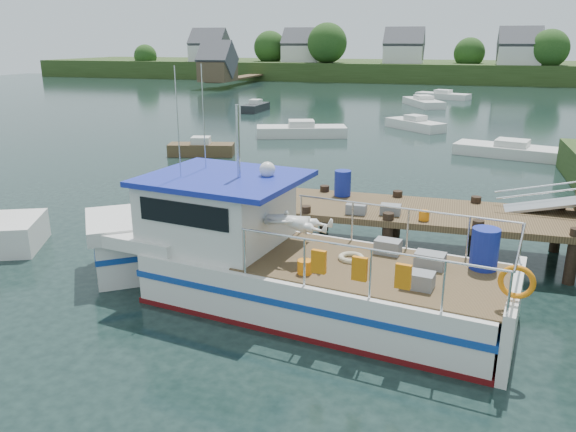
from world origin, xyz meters
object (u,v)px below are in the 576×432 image
(dock, at_px, (553,192))
(moored_rowboat, at_px, (201,149))
(lobster_boat, at_px, (269,259))
(moored_far, at_px, (443,95))
(moored_a, at_px, (301,131))
(moored_b, at_px, (415,124))
(moored_c, at_px, (511,150))
(moored_d, at_px, (423,102))
(moored_e, at_px, (256,107))

(dock, relative_size, moored_rowboat, 4.21)
(lobster_boat, distance_m, moored_far, 54.87)
(dock, xyz_separation_m, moored_a, (-13.01, 20.40, -1.82))
(moored_a, height_order, moored_b, moored_a)
(moored_far, distance_m, moored_a, 31.16)
(lobster_boat, relative_size, moored_a, 1.88)
(moored_far, distance_m, moored_b, 24.45)
(dock, relative_size, moored_c, 2.53)
(moored_rowboat, bearing_deg, moored_d, 85.45)
(moored_a, distance_m, moored_b, 9.17)
(moored_far, distance_m, moored_d, 8.45)
(moored_a, height_order, moored_c, moored_a)
(moored_c, distance_m, moored_d, 25.85)
(dock, height_order, moored_c, dock)
(moored_rowboat, relative_size, moored_far, 0.63)
(moored_a, xyz_separation_m, moored_d, (6.94, 21.66, -0.02))
(moored_rowboat, height_order, moored_d, same)
(moored_a, bearing_deg, moored_far, 75.12)
(lobster_boat, xyz_separation_m, moored_a, (-5.86, 24.85, -0.64))
(moored_rowboat, height_order, moored_c, moored_rowboat)
(moored_c, relative_size, moored_d, 0.97)
(moored_a, xyz_separation_m, moored_c, (13.40, -3.36, -0.06))
(lobster_boat, height_order, moored_d, lobster_boat)
(dock, xyz_separation_m, lobster_boat, (-7.15, -4.46, -1.18))
(moored_e, bearing_deg, moored_far, 38.21)
(lobster_boat, distance_m, moored_b, 30.42)
(moored_a, bearing_deg, moored_c, -12.89)
(moored_rowboat, height_order, moored_far, moored_rowboat)
(dock, bearing_deg, moored_b, 102.38)
(moored_far, xyz_separation_m, moored_e, (-16.50, -17.25, 0.04))
(moored_far, relative_size, moored_c, 0.96)
(moored_rowboat, relative_size, moored_c, 0.60)
(moored_rowboat, relative_size, moored_b, 0.84)
(dock, xyz_separation_m, moored_rowboat, (-16.84, 12.33, -1.84))
(moored_a, xyz_separation_m, moored_b, (7.32, 5.53, -0.02))
(dock, xyz_separation_m, moored_b, (-5.69, 25.93, -1.84))
(dock, distance_m, moored_d, 42.53)
(lobster_boat, height_order, moored_far, lobster_boat)
(moored_c, distance_m, moored_e, 26.65)
(dock, relative_size, moored_far, 2.63)
(moored_c, xyz_separation_m, moored_d, (-6.47, 25.02, 0.04))
(moored_c, height_order, moored_d, moored_d)
(moored_c, relative_size, moored_e, 1.61)
(moored_c, xyz_separation_m, moored_e, (-21.27, 16.06, 0.05))
(lobster_boat, bearing_deg, moored_rowboat, 128.92)
(moored_c, bearing_deg, moored_e, 167.96)
(moored_b, bearing_deg, moored_c, -47.99)
(dock, bearing_deg, moored_a, 122.53)
(moored_rowboat, relative_size, moored_d, 0.59)
(moored_rowboat, distance_m, moored_far, 40.00)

